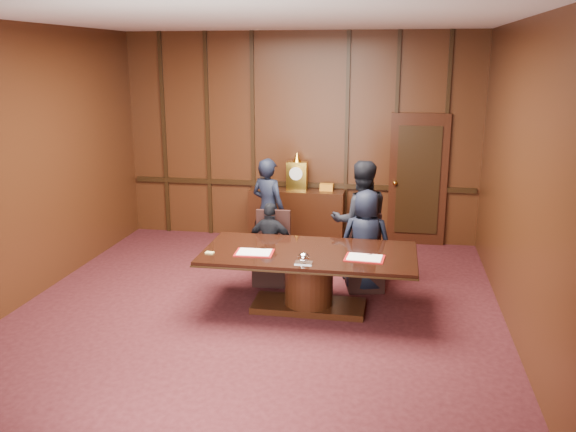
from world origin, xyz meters
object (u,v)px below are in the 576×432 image
object	(u,v)px
sideboard	(297,214)
witness_left	(268,209)
witness_right	(360,221)
signatory_right	(366,241)
conference_table	(309,271)
signatory_left	(271,244)

from	to	relation	value
sideboard	witness_left	distance (m)	1.05
sideboard	witness_right	distance (m)	2.07
witness_left	signatory_right	bearing A→B (deg)	169.49
conference_table	signatory_right	size ratio (longest dim) A/B	1.89
conference_table	signatory_left	bearing A→B (deg)	129.09
witness_right	sideboard	bearing A→B (deg)	-69.24
witness_left	signatory_left	bearing A→B (deg)	128.40
signatory_left	signatory_right	world-z (taller)	signatory_right
sideboard	conference_table	size ratio (longest dim) A/B	0.61
sideboard	signatory_left	world-z (taller)	sideboard
sideboard	signatory_right	world-z (taller)	sideboard
witness_left	sideboard	bearing A→B (deg)	-82.19
witness_right	conference_table	bearing A→B (deg)	51.20
conference_table	signatory_right	world-z (taller)	signatory_right
signatory_left	signatory_right	distance (m)	1.31
witness_right	witness_left	bearing A→B (deg)	-40.18
signatory_left	sideboard	bearing A→B (deg)	-88.20
sideboard	signatory_left	size ratio (longest dim) A/B	1.38
sideboard	signatory_right	distance (m)	2.44
witness_left	witness_right	world-z (taller)	witness_right
conference_table	signatory_left	distance (m)	1.03
witness_left	witness_right	bearing A→B (deg)	179.10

